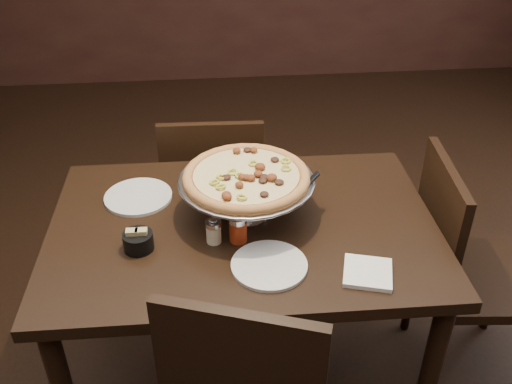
{
  "coord_description": "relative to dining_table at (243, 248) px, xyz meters",
  "views": [
    {
      "loc": [
        -0.04,
        -1.48,
        2.02
      ],
      "look_at": [
        0.12,
        0.15,
        0.93
      ],
      "focal_mm": 40.0,
      "sensor_mm": 36.0,
      "label": 1
    }
  ],
  "objects": [
    {
      "name": "room",
      "position": [
        -0.0,
        -0.08,
        0.68
      ],
      "size": [
        6.04,
        7.04,
        2.84
      ],
      "color": "black",
      "rests_on": "ground"
    },
    {
      "name": "dining_table",
      "position": [
        0.0,
        0.0,
        0.0
      ],
      "size": [
        1.35,
        0.91,
        0.84
      ],
      "rotation": [
        0.0,
        0.0,
        -0.01
      ],
      "color": "black",
      "rests_on": "ground"
    },
    {
      "name": "pizza_stand",
      "position": [
        0.02,
        0.05,
        0.27
      ],
      "size": [
        0.47,
        0.47,
        0.19
      ],
      "color": "silver",
      "rests_on": "dining_table"
    },
    {
      "name": "parmesan_shaker",
      "position": [
        -0.1,
        -0.09,
        0.15
      ],
      "size": [
        0.05,
        0.05,
        0.09
      ],
      "color": "beige",
      "rests_on": "dining_table"
    },
    {
      "name": "pepper_flake_shaker",
      "position": [
        -0.02,
        -0.09,
        0.16
      ],
      "size": [
        0.06,
        0.06,
        0.11
      ],
      "color": "maroon",
      "rests_on": "dining_table"
    },
    {
      "name": "packet_caddy",
      "position": [
        -0.35,
        -0.1,
        0.14
      ],
      "size": [
        0.1,
        0.1,
        0.08
      ],
      "rotation": [
        0.0,
        0.0,
        -0.03
      ],
      "color": "black",
      "rests_on": "dining_table"
    },
    {
      "name": "napkin_stack",
      "position": [
        0.36,
        -0.3,
        0.12
      ],
      "size": [
        0.18,
        0.18,
        0.02
      ],
      "primitive_type": "cube",
      "rotation": [
        0.0,
        0.0,
        -0.28
      ],
      "color": "white",
      "rests_on": "dining_table"
    },
    {
      "name": "plate_left",
      "position": [
        -0.37,
        0.19,
        0.12
      ],
      "size": [
        0.25,
        0.25,
        0.01
      ],
      "primitive_type": "cylinder",
      "color": "silver",
      "rests_on": "dining_table"
    },
    {
      "name": "plate_near",
      "position": [
        0.06,
        -0.24,
        0.12
      ],
      "size": [
        0.24,
        0.24,
        0.01
      ],
      "primitive_type": "cylinder",
      "color": "silver",
      "rests_on": "dining_table"
    },
    {
      "name": "serving_spatula",
      "position": [
        0.22,
        0.0,
        0.26
      ],
      "size": [
        0.17,
        0.17,
        0.02
      ],
      "rotation": [
        0.0,
        0.0,
        -0.62
      ],
      "color": "silver",
      "rests_on": "pizza_stand"
    },
    {
      "name": "chair_far",
      "position": [
        -0.09,
        0.66,
        -0.2
      ],
      "size": [
        0.46,
        0.46,
        0.96
      ],
      "rotation": [
        0.0,
        0.0,
        3.11
      ],
      "color": "black",
      "rests_on": "ground"
    },
    {
      "name": "chair_side",
      "position": [
        0.86,
        0.04,
        -0.18
      ],
      "size": [
        0.5,
        0.5,
        0.99
      ],
      "rotation": [
        0.0,
        0.0,
        1.48
      ],
      "color": "black",
      "rests_on": "ground"
    }
  ]
}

